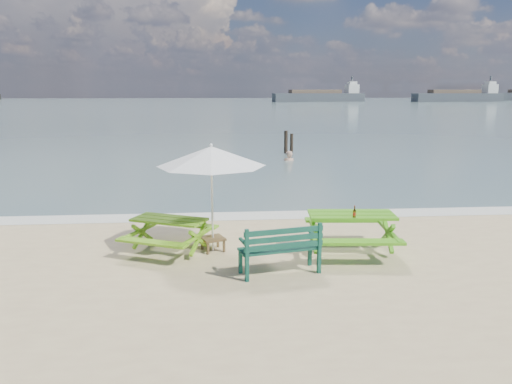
{
  "coord_description": "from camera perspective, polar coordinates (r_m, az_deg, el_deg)",
  "views": [
    {
      "loc": [
        -0.37,
        -8.51,
        3.42
      ],
      "look_at": [
        0.57,
        3.0,
        1.0
      ],
      "focal_mm": 35.0,
      "sensor_mm": 36.0,
      "label": 1
    }
  ],
  "objects": [
    {
      "name": "picnic_table_right",
      "position": [
        10.72,
        10.79,
        -4.71
      ],
      "size": [
        1.93,
        2.11,
        0.85
      ],
      "color": "#4A9C17",
      "rests_on": "ground"
    },
    {
      "name": "beer_bottle",
      "position": [
        10.28,
        11.18,
        -2.44
      ],
      "size": [
        0.06,
        0.06,
        0.24
      ],
      "color": "#8C5014",
      "rests_on": "picnic_table_right"
    },
    {
      "name": "side_table",
      "position": [
        10.75,
        -4.94,
        -5.9
      ],
      "size": [
        0.58,
        0.58,
        0.29
      ],
      "color": "brown",
      "rests_on": "ground"
    },
    {
      "name": "foam_strip",
      "position": [
        13.55,
        -2.94,
        -2.77
      ],
      "size": [
        22.0,
        0.9,
        0.01
      ],
      "primitive_type": "cube",
      "color": "silver",
      "rests_on": "ground"
    },
    {
      "name": "patio_umbrella",
      "position": [
        10.33,
        -5.13,
        4.1
      ],
      "size": [
        2.92,
        2.92,
        2.24
      ],
      "color": "silver",
      "rests_on": "ground"
    },
    {
      "name": "park_bench",
      "position": [
        9.43,
        2.72,
        -7.58
      ],
      "size": [
        1.59,
        0.83,
        0.93
      ],
      "color": "#0F3F31",
      "rests_on": "ground"
    },
    {
      "name": "cargo_ships",
      "position": [
        149.38,
        26.84,
        9.71
      ],
      "size": [
        120.73,
        16.86,
        4.4
      ],
      "color": "#3C4047",
      "rests_on": "ground"
    },
    {
      "name": "sea",
      "position": [
        93.58,
        -4.5,
        9.69
      ],
      "size": [
        300.0,
        300.0,
        0.0
      ],
      "primitive_type": "plane",
      "color": "slate",
      "rests_on": "ground"
    },
    {
      "name": "mooring_pilings",
      "position": [
        26.84,
        3.7,
        5.47
      ],
      "size": [
        0.58,
        0.78,
        1.41
      ],
      "color": "black",
      "rests_on": "ground"
    },
    {
      "name": "picnic_table_left",
      "position": [
        10.73,
        -9.84,
        -4.97
      ],
      "size": [
        2.09,
        2.18,
        0.73
      ],
      "color": "#619E18",
      "rests_on": "ground"
    },
    {
      "name": "swimmer",
      "position": [
        24.11,
        3.73,
        2.68
      ],
      "size": [
        0.68,
        0.48,
        1.75
      ],
      "color": "tan",
      "rests_on": "ground"
    }
  ]
}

